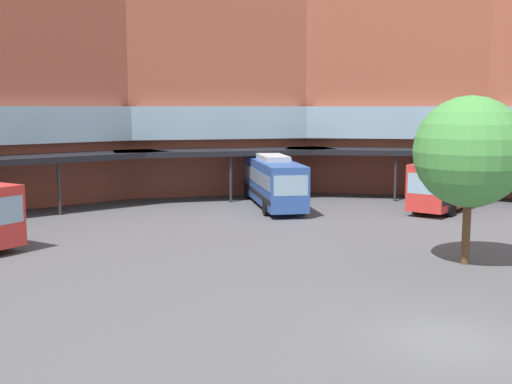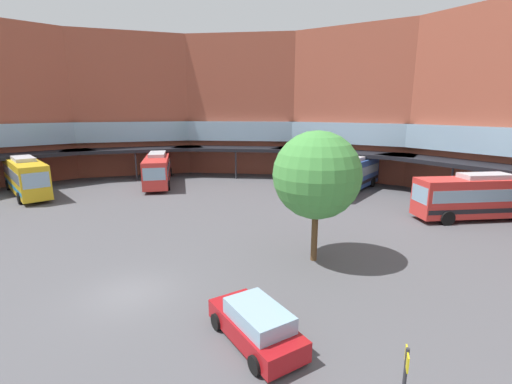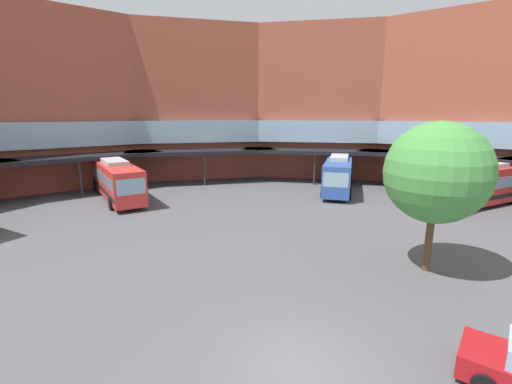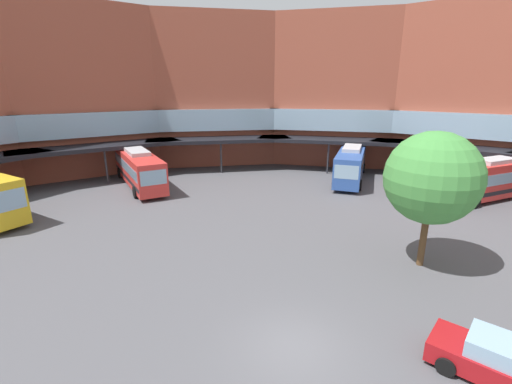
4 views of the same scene
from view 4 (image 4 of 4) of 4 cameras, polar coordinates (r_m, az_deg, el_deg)
name	(u,v)px [view 4 (image 4 of 4)]	position (r m, az deg, el deg)	size (l,w,h in m)	color
ground_plane	(293,347)	(14.81, 6.09, -23.73)	(121.45, 121.45, 0.00)	#515156
station_building	(278,99)	(32.31, 3.55, 14.82)	(78.64, 45.30, 18.00)	#9E4C38
bus_0	(139,167)	(37.19, -18.49, 3.79)	(8.55, 12.04, 3.64)	red
bus_3	(492,179)	(37.05, 33.86, 1.78)	(10.62, 6.77, 3.68)	red
bus_4	(351,163)	(38.64, 15.11, 4.52)	(5.79, 11.70, 3.62)	#2D519E
parked_car	(505,363)	(15.46, 35.28, -21.72)	(4.55, 4.17, 1.53)	#A51419
plaza_tree	(432,178)	(20.54, 26.64, 2.01)	(4.90, 4.90, 7.47)	brown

